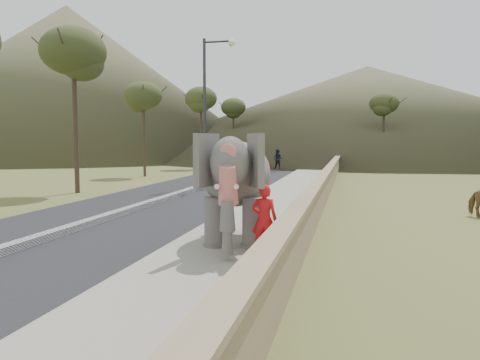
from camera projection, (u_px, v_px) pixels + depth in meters
name	position (u px, v px, depth m)	size (l,w,h in m)	color
ground	(177.00, 301.00, 7.75)	(160.00, 160.00, 0.00)	olive
road	(150.00, 206.00, 18.59)	(7.00, 120.00, 0.03)	black
median	(150.00, 203.00, 18.58)	(0.35, 120.00, 0.22)	black
walkway	(274.00, 209.00, 17.43)	(3.00, 120.00, 0.15)	#9E9687
parapet	(319.00, 197.00, 17.01)	(0.30, 120.00, 1.10)	tan
lamppost	(210.00, 98.00, 25.12)	(1.76, 0.36, 8.00)	#2F2E33
signboard	(211.00, 158.00, 24.90)	(0.60, 0.08, 2.40)	#2D2D33
hill_left	(69.00, 82.00, 68.83)	(60.00, 60.00, 22.00)	brown
hill_far	(367.00, 111.00, 73.81)	(80.00, 80.00, 14.00)	brown
elephant_and_man	(238.00, 188.00, 11.66)	(2.37, 3.80, 2.60)	slate
motorcyclist	(270.00, 163.00, 37.42)	(2.04, 1.98, 1.85)	#9C120E
trees	(358.00, 125.00, 33.94)	(48.66, 41.78, 8.26)	#473828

